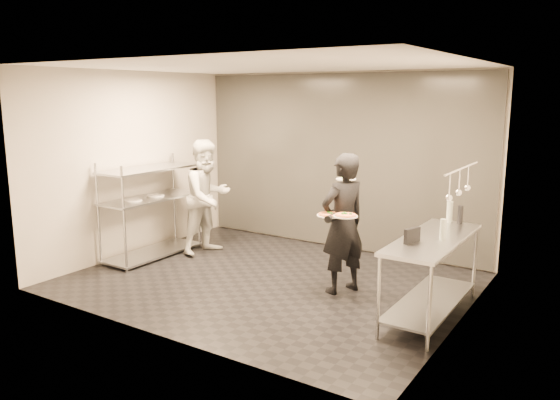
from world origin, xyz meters
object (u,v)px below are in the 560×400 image
Objects in this scene: pizza_plate_near at (330,215)px; bottle_green at (450,212)px; waiter at (343,224)px; bottle_dark at (460,215)px; bottle_clear at (443,230)px; pos_monitor at (412,235)px; salad_plate at (346,178)px; prep_counter at (432,263)px; pizza_plate_far at (346,215)px; pass_rack at (151,207)px; chef at (208,197)px.

pizza_plate_near is 1.19× the size of bottle_green.
bottle_dark is at bearing 140.35° from waiter.
bottle_clear is (1.38, -0.03, 0.01)m from pizza_plate_near.
pos_monitor is 1.14m from bottle_green.
bottle_clear is at bearing -86.81° from bottle_dark.
prep_counter is at bearing -20.58° from salad_plate.
pizza_plate_far is 1.26× the size of bottle_clear.
prep_counter is at bearing 105.36° from waiter.
bottle_green is at bearing 94.20° from prep_counter.
bottle_clear is (4.45, -0.05, 0.27)m from pass_rack.
pass_rack is at bearing 179.36° from bottle_clear.
salad_plate is at bearing 159.13° from bottle_clear.
salad_plate reaches higher than bottle_clear.
pizza_plate_near is (2.47, -0.64, 0.14)m from chef.
bottle_green reaches higher than pizza_plate_far.
salad_plate is at bearing 116.49° from pizza_plate_far.
bottle_dark is at bearing 38.77° from pizza_plate_far.
waiter is 2.58m from chef.
bottle_dark is (0.13, 0.00, -0.02)m from bottle_green.
prep_counter is at bearing 0.03° from pass_rack.
bottle_clear reaches higher than bottle_dark.
pass_rack is at bearing -169.66° from bottle_dark.
waiter is at bearing -68.15° from salad_plate.
bottle_clear is at bearing 1.31° from pizza_plate_far.
pos_monitor is (-0.12, -0.34, 0.37)m from prep_counter.
pos_monitor is at bearing -4.60° from pass_rack.
pass_rack is 3.13m from salad_plate.
bottle_green is (4.27, 0.80, 0.28)m from pass_rack.
pass_rack reaches higher than salad_plate.
pizza_plate_far is 1.11× the size of salad_plate.
bottle_dark is (0.07, 0.80, 0.41)m from prep_counter.
bottle_green is (3.67, 0.19, 0.16)m from chef.
prep_counter is at bearing 155.91° from bottle_clear.
salad_plate is (-0.05, 0.52, 0.38)m from pizza_plate_near.
salad_plate reaches higher than bottle_green.
pizza_plate_far is 1.30× the size of pos_monitor.
chef reaches higher than waiter.
salad_plate is at bearing 163.57° from pos_monitor.
chef is 2.48m from salad_plate.
salad_plate reaches higher than prep_counter.
bottle_green is (0.97, 0.88, -0.00)m from pizza_plate_far.
waiter reaches higher than pos_monitor.
bottle_green is (1.20, 0.82, 0.03)m from pizza_plate_near.
prep_counter is 1.02× the size of chef.
waiter is at bearing -154.03° from bottle_dark.
salad_plate is at bearing 9.28° from pass_rack.
waiter is at bearing 172.18° from pos_monitor.
waiter reaches higher than prep_counter.
bottle_clear is at bearing -20.87° from salad_plate.
bottle_green reaches higher than pos_monitor.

